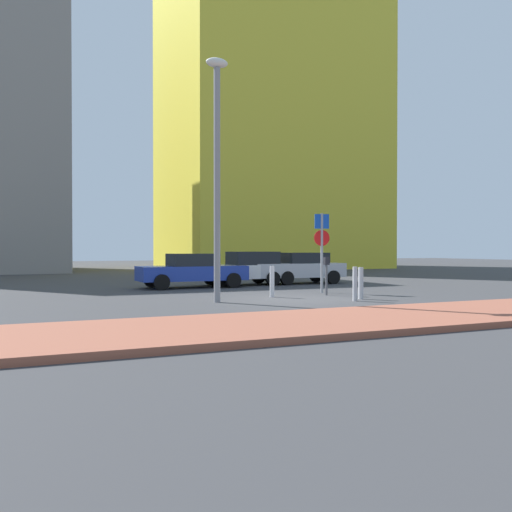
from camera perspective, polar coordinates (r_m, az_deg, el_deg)
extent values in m
plane|color=#38383A|center=(17.83, 3.89, -4.58)|extent=(120.00, 120.00, 0.00)
cube|color=#93513D|center=(13.11, 15.47, -6.23)|extent=(40.00, 3.69, 0.14)
cube|color=#1E389E|center=(23.15, -6.75, -1.80)|extent=(4.58, 1.79, 0.61)
cube|color=black|center=(23.14, -6.71, -0.40)|extent=(1.97, 1.61, 0.52)
cylinder|color=black|center=(21.92, -9.91, -2.75)|extent=(0.64, 0.23, 0.64)
cylinder|color=black|center=(23.57, -10.97, -2.50)|extent=(0.64, 0.23, 0.64)
cylinder|color=black|center=(22.90, -2.40, -2.59)|extent=(0.64, 0.23, 0.64)
cylinder|color=black|center=(24.49, -3.91, -2.37)|extent=(0.64, 0.23, 0.64)
cube|color=white|center=(24.67, -0.80, -1.63)|extent=(4.58, 1.80, 0.61)
cube|color=black|center=(24.73, -0.35, -0.23)|extent=(2.12, 1.60, 0.60)
cylinder|color=black|center=(23.31, -3.39, -2.53)|extent=(0.65, 0.24, 0.64)
cylinder|color=black|center=(24.87, -4.83, -2.32)|extent=(0.65, 0.24, 0.64)
cylinder|color=black|center=(24.62, 3.28, -2.35)|extent=(0.65, 0.24, 0.64)
cylinder|color=black|center=(26.10, 1.53, -2.17)|extent=(0.65, 0.24, 0.64)
cube|color=#B7BABF|center=(25.66, 4.19, -1.49)|extent=(4.61, 1.82, 0.66)
cube|color=black|center=(25.84, 5.07, -0.20)|extent=(2.03, 1.62, 0.50)
cylinder|color=black|center=(24.25, 1.79, -2.40)|extent=(0.65, 0.24, 0.64)
cylinder|color=black|center=(25.81, 0.26, -2.21)|extent=(0.65, 0.24, 0.64)
cylinder|color=black|center=(25.66, 8.15, -2.23)|extent=(0.65, 0.24, 0.64)
cylinder|color=black|center=(27.14, 6.34, -2.06)|extent=(0.65, 0.24, 0.64)
cylinder|color=gray|center=(20.55, 6.96, 0.31)|extent=(0.10, 0.10, 3.00)
cube|color=#1447B7|center=(20.58, 6.96, 3.65)|extent=(0.54, 0.18, 0.55)
cylinder|color=red|center=(20.55, 6.96, 1.90)|extent=(0.59, 0.19, 0.60)
cylinder|color=#4C4C51|center=(19.49, 7.44, -2.53)|extent=(0.08, 0.08, 1.08)
cube|color=black|center=(19.46, 7.44, -0.52)|extent=(0.18, 0.14, 0.28)
cylinder|color=gray|center=(16.84, -4.13, 7.44)|extent=(0.20, 0.20, 7.23)
ellipsoid|color=silver|center=(17.68, -4.15, 19.66)|extent=(0.70, 0.36, 0.30)
cylinder|color=#B7B7BC|center=(18.55, 1.71, -2.72)|extent=(0.16, 0.16, 1.06)
cylinder|color=#B7B7BC|center=(18.14, 11.00, -2.83)|extent=(0.17, 0.17, 1.05)
cylinder|color=#B7B7BC|center=(17.44, 10.40, -2.91)|extent=(0.15, 0.15, 1.09)
cube|color=gold|center=(49.94, 1.18, 14.57)|extent=(17.26, 14.58, 27.14)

